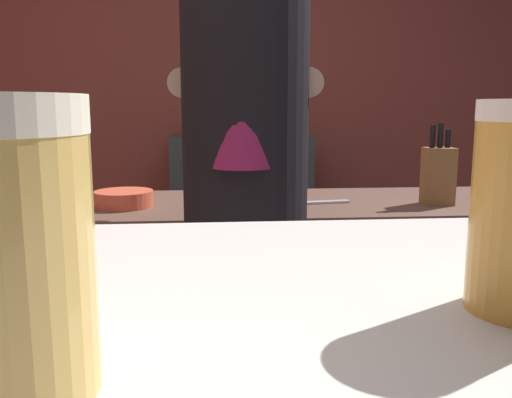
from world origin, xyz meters
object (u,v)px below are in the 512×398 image
bartender (245,191)px  mixing_bowl (124,199)px  bottle_soy (208,123)px  bottle_hot_sauce (264,123)px  chefs_knife (317,202)px  knife_block (438,174)px

bartender → mixing_bowl: bearing=51.5°
bottle_soy → bottle_hot_sauce: bearing=-1.3°
bartender → chefs_knife: bearing=-27.2°
bottle_soy → chefs_knife: bearing=-75.5°
bartender → bottle_soy: size_ratio=9.38×
bottle_hot_sauce → bottle_soy: bearing=178.7°
knife_block → bottle_soy: bottle_soy is taller
bottle_soy → bottle_hot_sauce: 0.35m
bartender → knife_block: 0.79m
chefs_knife → bottle_soy: bottle_soy is taller
knife_block → chefs_knife: size_ratio=1.19×
mixing_bowl → bottle_soy: bottle_soy is taller
mixing_bowl → bottle_hot_sauce: 1.64m
chefs_knife → bottle_soy: size_ratio=1.31×
bartender → bottle_soy: bearing=10.6°
bartender → bottle_hot_sauce: bartender is taller
bartender → bottle_hot_sauce: (0.24, 1.90, 0.13)m
bartender → bottle_soy: 1.92m
bottle_soy → mixing_bowl: bearing=-100.8°
bartender → mixing_bowl: bartender is taller
bartender → chefs_knife: (0.28, 0.41, -0.11)m
bottle_soy → bottle_hot_sauce: (0.35, -0.01, 0.00)m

